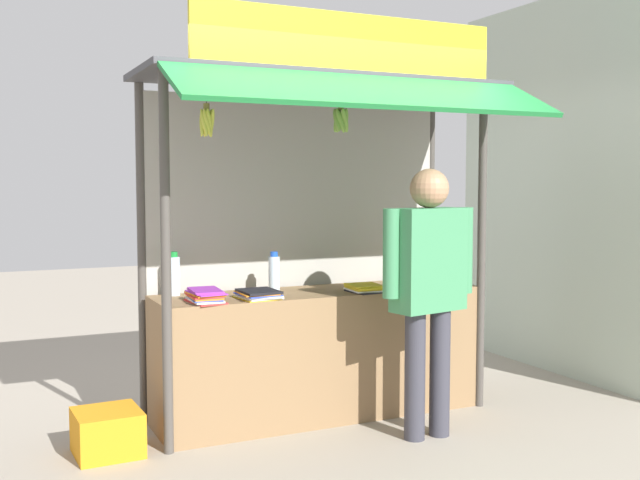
# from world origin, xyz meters

# --- Properties ---
(ground_plane) EXTENTS (20.00, 20.00, 0.00)m
(ground_plane) POSITION_xyz_m (0.00, 0.00, 0.00)
(ground_plane) COLOR #9E9384
(stall_counter) EXTENTS (2.27, 0.58, 0.87)m
(stall_counter) POSITION_xyz_m (0.00, 0.00, 0.43)
(stall_counter) COLOR olive
(stall_counter) RESTS_ON ground
(stall_structure) EXTENTS (2.47, 1.40, 2.65)m
(stall_structure) POSITION_xyz_m (0.00, 0.07, 1.58)
(stall_structure) COLOR #4C4742
(stall_structure) RESTS_ON ground
(water_bottle_far_right) EXTENTS (0.08, 0.08, 0.28)m
(water_bottle_far_right) POSITION_xyz_m (0.83, 0.11, 1.00)
(water_bottle_far_right) COLOR silver
(water_bottle_far_right) RESTS_ON stall_counter
(water_bottle_front_right) EXTENTS (0.07, 0.07, 0.25)m
(water_bottle_front_right) POSITION_xyz_m (0.86, 0.00, 0.99)
(water_bottle_front_right) COLOR silver
(water_bottle_front_right) RESTS_ON stall_counter
(water_bottle_back_left) EXTENTS (0.08, 0.08, 0.29)m
(water_bottle_back_left) POSITION_xyz_m (-0.96, 0.22, 1.00)
(water_bottle_back_left) COLOR silver
(water_bottle_back_left) RESTS_ON stall_counter
(water_bottle_left) EXTENTS (0.08, 0.08, 0.28)m
(water_bottle_left) POSITION_xyz_m (-0.31, 0.08, 1.00)
(water_bottle_left) COLOR silver
(water_bottle_left) RESTS_ON stall_counter
(magazine_stack_mid_right) EXTENTS (0.25, 0.27, 0.05)m
(magazine_stack_mid_right) POSITION_xyz_m (0.26, -0.17, 0.89)
(magazine_stack_mid_right) COLOR black
(magazine_stack_mid_right) RESTS_ON stall_counter
(magazine_stack_front_left) EXTENTS (0.21, 0.32, 0.08)m
(magazine_stack_front_left) POSITION_xyz_m (-0.86, -0.14, 0.91)
(magazine_stack_front_left) COLOR red
(magazine_stack_front_left) RESTS_ON stall_counter
(magazine_stack_center) EXTENTS (0.21, 0.31, 0.09)m
(magazine_stack_center) POSITION_xyz_m (0.59, -0.17, 0.92)
(magazine_stack_center) COLOR blue
(magazine_stack_center) RESTS_ON stall_counter
(magazine_stack_mid_left) EXTENTS (0.26, 0.31, 0.06)m
(magazine_stack_mid_left) POSITION_xyz_m (-0.51, -0.15, 0.90)
(magazine_stack_mid_left) COLOR yellow
(magazine_stack_mid_left) RESTS_ON stall_counter
(banana_bunch_inner_left) EXTENTS (0.12, 0.12, 0.25)m
(banana_bunch_inner_left) POSITION_xyz_m (-0.04, -0.39, 2.00)
(banana_bunch_inner_left) COLOR #332D23
(banana_bunch_leftmost) EXTENTS (0.09, 0.09, 0.30)m
(banana_bunch_leftmost) POSITION_xyz_m (-0.91, -0.39, 1.96)
(banana_bunch_leftmost) COLOR #332D23
(vendor_person) EXTENTS (0.64, 0.29, 1.70)m
(vendor_person) POSITION_xyz_m (0.42, -0.71, 1.02)
(vendor_person) COLOR #383842
(vendor_person) RESTS_ON ground
(plastic_crate) EXTENTS (0.39, 0.39, 0.26)m
(plastic_crate) POSITION_xyz_m (-1.47, -0.16, 0.13)
(plastic_crate) COLOR orange
(plastic_crate) RESTS_ON ground
(neighbour_wall) EXTENTS (0.20, 2.40, 3.15)m
(neighbour_wall) POSITION_xyz_m (2.39, 0.30, 1.58)
(neighbour_wall) COLOR #B3C3B1
(neighbour_wall) RESTS_ON ground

